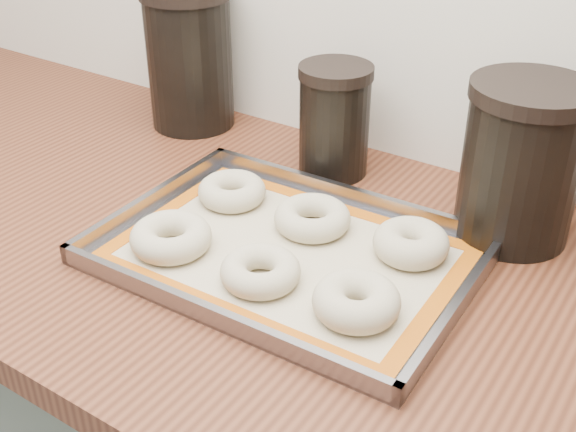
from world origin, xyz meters
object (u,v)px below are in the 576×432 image
Objects in this scene: bagel_back_left at (232,191)px; canister_left at (190,57)px; bagel_back_mid at (312,218)px; canister_mid at (334,120)px; bagel_front_right at (356,301)px; bagel_back_right at (411,243)px; canister_right at (521,162)px; bagel_front_mid at (260,271)px; bagel_front_left at (171,237)px; baking_tray at (288,252)px.

canister_left is at bearing 140.44° from bagel_back_left.
bagel_back_mid is 0.60× the size of canister_mid.
canister_mid is at bearing 67.91° from bagel_back_left.
bagel_back_left is at bearing 154.88° from bagel_front_right.
canister_right is at bearing 57.15° from bagel_back_right.
bagel_front_mid and bagel_back_left have the same top height.
bagel_front_mid is at bearing 1.65° from bagel_front_left.
canister_mid reaches higher than bagel_front_right.
baking_tray is 4.90× the size of bagel_back_right.
bagel_front_right is (0.13, -0.06, 0.02)m from baking_tray.
baking_tray is 4.86× the size of bagel_front_mid.
bagel_front_right is at bearing -90.01° from bagel_back_right.
bagel_front_left is at bearing -178.35° from bagel_front_mid.
canister_left is at bearing 125.99° from bagel_front_left.
bagel_back_left is at bearing -179.81° from bagel_back_mid.
bagel_front_mid is 0.51m from canister_left.
canister_right reaches higher than canister_mid.
bagel_front_left is at bearing -150.56° from baking_tray.
canister_mid reaches higher than bagel_back_left.
bagel_back_left reaches higher than baking_tray.
bagel_back_right reaches higher than bagel_front_left.
bagel_front_mid is at bearing -175.72° from bagel_front_right.
bagel_front_left is at bearing -54.01° from canister_left.
bagel_front_mid is 0.14m from bagel_back_mid.
canister_right reaches higher than bagel_front_left.
bagel_back_left is at bearing 94.01° from bagel_front_left.
bagel_front_left is (-0.13, -0.07, 0.02)m from baking_tray.
bagel_front_left is 1.09× the size of bagel_back_left.
bagel_back_mid is at bearing -147.09° from canister_right.
bagel_back_mid is 0.19m from canister_mid.
bagel_back_left is 0.40× the size of canister_left.
canister_left is at bearing 145.21° from baking_tray.
bagel_back_mid reaches higher than baking_tray.
bagel_back_right is 0.54m from canister_left.
canister_left reaches higher than bagel_front_left.
bagel_back_right is 0.17m from canister_right.
bagel_back_left and bagel_back_mid have the same top height.
canister_right is (0.34, 0.28, 0.08)m from bagel_front_left.
canister_right reaches higher than baking_tray.
bagel_front_left is 0.26m from bagel_front_right.
bagel_back_right is at bearing 5.48° from bagel_back_mid.
bagel_front_right reaches higher than bagel_back_left.
baking_tray is 0.07m from bagel_back_mid.
bagel_front_right reaches higher than baking_tray.
bagel_front_left is at bearing -177.10° from bagel_front_right.
bagel_back_mid is at bearing -174.52° from bagel_back_right.
bagel_back_right is (0.26, 0.15, 0.00)m from bagel_front_left.
bagel_back_left is 0.57× the size of canister_mid.
bagel_front_mid is at bearing -84.46° from baking_tray.
canister_right is at bearing -4.66° from canister_mid.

